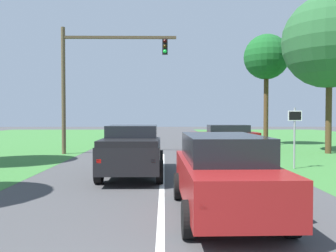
# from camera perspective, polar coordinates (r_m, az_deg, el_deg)

# --- Properties ---
(ground_plane) EXTENTS (120.00, 120.00, 0.00)m
(ground_plane) POSITION_cam_1_polar(r_m,az_deg,el_deg) (12.83, -0.95, -8.58)
(ground_plane) COLOR #424244
(red_suv_near) EXTENTS (2.23, 4.95, 1.83)m
(red_suv_near) POSITION_cam_1_polar(r_m,az_deg,el_deg) (8.26, 9.08, -7.49)
(red_suv_near) COLOR maroon
(red_suv_near) RESTS_ON ground_plane
(pickup_truck_lead) EXTENTS (2.31, 5.41, 1.93)m
(pickup_truck_lead) POSITION_cam_1_polar(r_m,az_deg,el_deg) (13.34, -5.73, -3.90)
(pickup_truck_lead) COLOR black
(pickup_truck_lead) RESTS_ON ground_plane
(traffic_light) EXTENTS (6.85, 0.40, 7.55)m
(traffic_light) POSITION_cam_1_polar(r_m,az_deg,el_deg) (21.50, -12.18, 8.74)
(traffic_light) COLOR brown
(traffic_light) RESTS_ON ground_plane
(keep_moving_sign) EXTENTS (0.60, 0.09, 2.64)m
(keep_moving_sign) POSITION_cam_1_polar(r_m,az_deg,el_deg) (15.98, 19.97, -0.58)
(keep_moving_sign) COLOR gray
(keep_moving_sign) RESTS_ON ground_plane
(oak_tree_right) EXTENTS (5.60, 5.60, 9.56)m
(oak_tree_right) POSITION_cam_1_polar(r_m,az_deg,el_deg) (23.67, 24.88, 12.39)
(oak_tree_right) COLOR #4C351E
(oak_tree_right) RESTS_ON ground_plane
(crossing_suv_far) EXTENTS (4.56, 2.17, 1.66)m
(crossing_suv_far) POSITION_cam_1_polar(r_m,az_deg,el_deg) (24.25, 9.39, -1.65)
(crossing_suv_far) COLOR maroon
(crossing_suv_far) RESTS_ON ground_plane
(extra_tree_1) EXTENTS (3.46, 3.46, 8.56)m
(extra_tree_1) POSITION_cam_1_polar(r_m,az_deg,el_deg) (28.46, 15.77, 10.67)
(extra_tree_1) COLOR #4C351E
(extra_tree_1) RESTS_ON ground_plane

